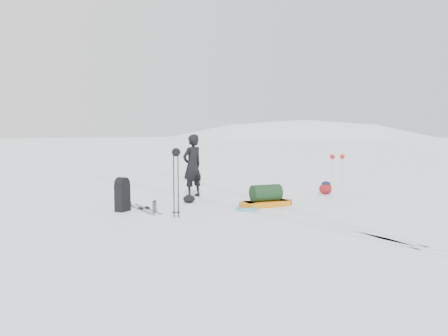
{
  "coord_description": "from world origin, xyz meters",
  "views": [
    {
      "loc": [
        -6.07,
        -8.84,
        1.9
      ],
      "look_at": [
        -0.04,
        0.19,
        0.95
      ],
      "focal_mm": 35.0,
      "sensor_mm": 36.0,
      "label": 1
    }
  ],
  "objects_px": {
    "skier": "(192,166)",
    "pulk_sled": "(266,198)",
    "ski_poles_black": "(176,161)",
    "expedition_rucksack": "(123,195)"
  },
  "relations": [
    {
      "from": "pulk_sled",
      "to": "ski_poles_black",
      "type": "distance_m",
      "value": 2.67
    },
    {
      "from": "skier",
      "to": "expedition_rucksack",
      "type": "relative_size",
      "value": 2.14
    },
    {
      "from": "skier",
      "to": "pulk_sled",
      "type": "distance_m",
      "value": 2.58
    },
    {
      "from": "expedition_rucksack",
      "to": "ski_poles_black",
      "type": "distance_m",
      "value": 1.77
    },
    {
      "from": "expedition_rucksack",
      "to": "pulk_sled",
      "type": "bearing_deg",
      "value": -53.13
    },
    {
      "from": "skier",
      "to": "expedition_rucksack",
      "type": "distance_m",
      "value": 2.65
    },
    {
      "from": "skier",
      "to": "ski_poles_black",
      "type": "height_order",
      "value": "skier"
    },
    {
      "from": "skier",
      "to": "ski_poles_black",
      "type": "relative_size",
      "value": 1.18
    },
    {
      "from": "pulk_sled",
      "to": "ski_poles_black",
      "type": "xyz_separation_m",
      "value": [
        -2.47,
        0.04,
        1.03
      ]
    },
    {
      "from": "skier",
      "to": "pulk_sled",
      "type": "bearing_deg",
      "value": 95.72
    }
  ]
}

